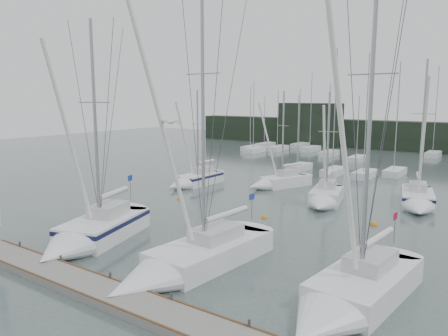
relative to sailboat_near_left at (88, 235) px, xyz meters
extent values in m
plane|color=#465553|center=(7.72, 0.91, -0.66)|extent=(160.00, 160.00, 0.00)
cube|color=slate|center=(7.72, -4.09, -0.46)|extent=(24.00, 2.00, 0.40)
cube|color=black|center=(7.72, 62.91, 1.84)|extent=(90.00, 4.00, 5.00)
cube|color=black|center=(-12.28, 60.91, 3.34)|extent=(12.00, 3.00, 8.00)
cube|color=white|center=(-8.35, 52.74, -0.31)|extent=(1.80, 4.50, 0.90)
cylinder|color=#95979C|center=(-8.35, 52.24, 6.25)|extent=(0.12, 0.12, 12.23)
cube|color=white|center=(-3.49, 48.65, -0.31)|extent=(1.80, 4.50, 0.90)
cylinder|color=#95979C|center=(-3.49, 48.15, 5.36)|extent=(0.12, 0.12, 10.44)
cube|color=white|center=(-15.24, 45.59, -0.31)|extent=(1.80, 4.50, 0.90)
cylinder|color=#95979C|center=(-15.24, 45.09, 5.57)|extent=(0.12, 0.12, 10.86)
cube|color=white|center=(2.16, 45.12, -0.31)|extent=(1.80, 4.50, 0.90)
cylinder|color=#95979C|center=(2.16, 44.62, 4.39)|extent=(0.12, 0.12, 8.51)
cube|color=white|center=(3.33, 32.91, -0.31)|extent=(1.80, 4.50, 0.90)
cylinder|color=#95979C|center=(3.33, 32.41, 7.03)|extent=(0.12, 0.12, 13.80)
cube|color=white|center=(-1.44, 33.36, -0.31)|extent=(1.80, 4.50, 0.90)
cylinder|color=#95979C|center=(-1.44, 32.86, 4.46)|extent=(0.12, 0.12, 8.64)
cube|color=white|center=(-17.70, 53.54, -0.31)|extent=(1.80, 4.50, 0.90)
cylinder|color=#95979C|center=(-17.70, 53.04, 4.45)|extent=(0.12, 0.12, 8.64)
cube|color=white|center=(6.91, 33.14, -0.31)|extent=(1.80, 4.50, 0.90)
cylinder|color=#95979C|center=(6.91, 32.64, 6.70)|extent=(0.12, 0.12, 13.13)
cube|color=white|center=(-17.22, 47.83, -0.31)|extent=(1.80, 4.50, 0.90)
cylinder|color=#95979C|center=(-17.22, 47.33, 5.24)|extent=(0.12, 0.12, 10.21)
cube|color=white|center=(9.40, 36.58, -0.31)|extent=(1.80, 4.50, 0.90)
cylinder|color=#95979C|center=(9.40, 36.08, 6.28)|extent=(0.12, 0.12, 12.30)
cube|color=white|center=(-13.26, 50.24, -0.31)|extent=(1.80, 4.50, 0.90)
cylinder|color=#95979C|center=(-13.26, 49.74, 4.87)|extent=(0.12, 0.12, 9.46)
cube|color=white|center=(10.13, 56.79, -0.31)|extent=(1.80, 4.50, 0.90)
cylinder|color=#95979C|center=(10.13, 56.29, 6.60)|extent=(0.12, 0.12, 12.92)
cube|color=white|center=(-12.24, 56.67, -0.31)|extent=(1.80, 4.50, 0.90)
cylinder|color=#95979C|center=(-12.24, 56.17, 5.06)|extent=(0.12, 0.12, 9.84)
cube|color=white|center=(-0.52, 1.72, -0.16)|extent=(4.99, 7.20, 1.68)
cone|color=white|center=(0.83, -2.76, -0.16)|extent=(3.91, 3.62, 3.25)
cube|color=#BABABF|center=(-0.68, 2.25, 1.07)|extent=(2.46, 3.02, 0.78)
cylinder|color=#95979C|center=(-0.38, 1.27, 6.93)|extent=(0.20, 0.20, 12.51)
cylinder|color=white|center=(-0.89, 2.97, 2.08)|extent=(1.22, 3.15, 0.31)
cube|color=#10143B|center=(-0.52, 1.72, 0.40)|extent=(5.01, 7.22, 0.28)
cube|color=#1B3799|center=(-1.52, 5.06, 2.69)|extent=(0.19, 0.58, 0.40)
cube|color=white|center=(7.88, 2.18, -0.21)|extent=(3.84, 7.68, 1.53)
cone|color=white|center=(7.46, -3.12, -0.21)|extent=(3.50, 3.44, 3.26)
cube|color=#BABABF|center=(7.92, 2.69, 0.92)|extent=(2.02, 3.11, 0.71)
cylinder|color=#95979C|center=(7.84, 1.65, 8.18)|extent=(0.18, 0.18, 15.24)
cylinder|color=white|center=(8.00, 3.67, 1.83)|extent=(0.57, 3.65, 0.29)
cube|color=#1B3799|center=(8.19, 6.10, 2.39)|extent=(0.06, 0.55, 0.37)
cube|color=white|center=(16.32, 2.88, -0.20)|extent=(3.77, 6.88, 1.56)
cone|color=white|center=(15.85, -1.81, -0.20)|extent=(3.39, 3.13, 3.12)
cube|color=#BABABF|center=(16.38, 3.39, 0.95)|extent=(1.97, 2.80, 0.73)
cylinder|color=#95979C|center=(16.28, 2.41, 7.99)|extent=(0.19, 0.19, 14.82)
cylinder|color=white|center=(16.46, 4.19, 1.88)|extent=(0.61, 3.24, 0.29)
cube|color=maroon|center=(16.68, 6.36, 2.45)|extent=(0.08, 0.56, 0.37)
cube|color=white|center=(-6.28, 19.38, -0.24)|extent=(2.48, 5.23, 1.41)
cone|color=white|center=(-6.37, 15.69, -0.24)|extent=(2.41, 2.27, 2.36)
cube|color=#BABABF|center=(-6.27, 19.86, 0.80)|extent=(1.35, 2.10, 0.66)
cylinder|color=#95979C|center=(-6.29, 19.01, 4.83)|extent=(0.17, 0.17, 8.73)
cylinder|color=white|center=(-6.26, 20.42, 1.65)|extent=(0.32, 2.53, 0.26)
cube|color=#10143B|center=(-6.28, 19.38, 0.23)|extent=(2.50, 5.25, 0.24)
cube|color=white|center=(1.61, 23.50, -0.26)|extent=(3.93, 5.42, 1.35)
cone|color=white|center=(0.28, 20.24, -0.26)|extent=(2.87, 2.80, 2.24)
cube|color=#BABABF|center=(1.78, 23.92, 0.73)|extent=(1.89, 2.29, 0.63)
cylinder|color=#95979C|center=(1.48, 23.17, 4.76)|extent=(0.16, 0.16, 8.70)
cylinder|color=white|center=(1.98, 24.42, 1.53)|extent=(1.14, 2.33, 0.25)
cube|color=white|center=(7.86, 19.28, -0.21)|extent=(3.42, 5.10, 1.51)
cone|color=white|center=(8.63, 16.04, -0.21)|extent=(2.81, 2.50, 2.41)
cube|color=#BABABF|center=(7.74, 19.77, 0.89)|extent=(1.72, 2.12, 0.70)
cylinder|color=#95979C|center=(7.94, 18.96, 4.75)|extent=(0.18, 0.18, 8.42)
cylinder|color=white|center=(7.65, 20.19, 1.80)|extent=(0.80, 2.29, 0.28)
cube|color=white|center=(14.57, 23.04, -0.23)|extent=(3.68, 5.79, 1.45)
cone|color=white|center=(15.45, 19.31, -0.23)|extent=(2.98, 2.81, 2.52)
cube|color=#BABABF|center=(14.46, 23.51, 0.84)|extent=(1.84, 2.40, 0.68)
cylinder|color=#95979C|center=(14.66, 22.66, 6.03)|extent=(0.17, 0.17, 11.06)
cylinder|color=white|center=(14.33, 24.08, 1.71)|extent=(0.87, 2.61, 0.27)
cube|color=#10143B|center=(14.57, 23.04, 0.26)|extent=(3.71, 5.82, 0.24)
sphere|color=orange|center=(5.87, 11.81, -0.66)|extent=(0.47, 0.47, 0.47)
sphere|color=orange|center=(13.33, 14.71, -0.66)|extent=(0.56, 0.56, 0.56)
sphere|color=orange|center=(-3.48, 12.82, -0.66)|extent=(0.57, 0.57, 0.57)
ellipsoid|color=silver|center=(8.28, -1.35, 7.38)|extent=(0.28, 0.48, 0.21)
cube|color=#9A9DA2|center=(7.99, -1.32, 7.40)|extent=(0.47, 0.19, 0.11)
cube|color=#9A9DA2|center=(8.57, -1.38, 7.40)|extent=(0.47, 0.19, 0.11)
camera|label=1|loc=(21.89, -16.54, 8.53)|focal=35.00mm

